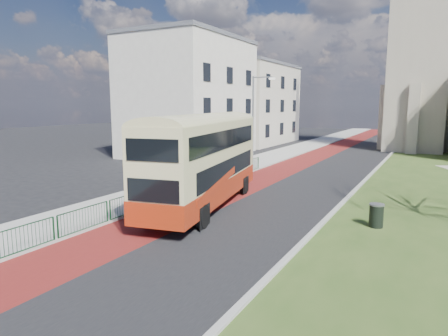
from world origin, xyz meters
The scene contains 12 objects.
ground centered at (0.00, 0.00, 0.00)m, with size 160.00×160.00×0.00m, color black.
road_carriageway centered at (1.50, 20.00, 0.01)m, with size 9.00×120.00×0.01m, color black.
bus_lane centered at (-1.20, 20.00, 0.01)m, with size 3.40×120.00×0.01m, color #591414.
pavement_west centered at (-5.00, 20.00, 0.06)m, with size 4.00×120.00×0.12m, color gray.
kerb_west centered at (-3.00, 20.00, 0.07)m, with size 0.25×120.00×0.13m, color #999993.
kerb_east centered at (6.10, 22.00, 0.07)m, with size 0.25×80.00×0.13m, color #999993.
pedestrian_railing centered at (-2.95, 4.00, 0.55)m, with size 0.07×24.00×1.12m.
street_block_near centered at (-14.00, 22.00, 6.51)m, with size 10.30×14.30×13.00m.
street_block_far centered at (-14.00, 38.00, 5.76)m, with size 10.30×16.30×11.50m.
streetlamp centered at (-4.35, 18.00, 4.59)m, with size 2.13×0.18×8.00m.
bus centered at (-0.49, 2.60, 2.81)m, with size 4.87×12.07×4.92m.
litter_bin centered at (8.39, 3.19, 0.59)m, with size 0.78×0.78×1.09m.
Camera 1 is at (10.60, -15.72, 5.62)m, focal length 32.00 mm.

